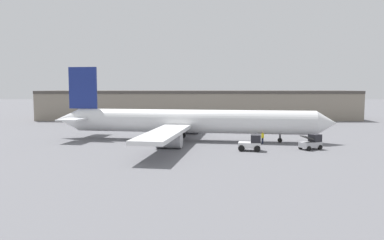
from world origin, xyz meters
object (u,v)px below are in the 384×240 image
Objects in this scene: airplane at (185,122)px; ground_crew_worker at (263,137)px; baggage_tug at (251,143)px; belt_loader_truck at (312,142)px.

ground_crew_worker is (11.58, -3.50, -2.02)m from airplane.
baggage_tug is at bearing -38.22° from airplane.
airplane is 19.36m from belt_loader_truck.
airplane is 24.57× the size of ground_crew_worker.
belt_loader_truck is (8.31, 1.23, -0.04)m from baggage_tug.
airplane is at bearing 125.58° from belt_loader_truck.
airplane is at bearing 143.46° from baggage_tug.
belt_loader_truck is at bearing -17.17° from airplane.
baggage_tug is 0.95× the size of belt_loader_truck.
ground_crew_worker is 6.65m from baggage_tug.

